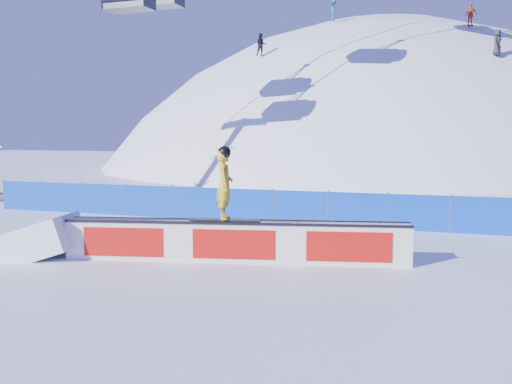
% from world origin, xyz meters
% --- Properties ---
extents(ground, '(160.00, 160.00, 0.00)m').
position_xyz_m(ground, '(0.00, 0.00, 0.00)').
color(ground, white).
rests_on(ground, ground).
extents(snow_hill, '(64.00, 64.00, 64.00)m').
position_xyz_m(snow_hill, '(0.00, 42.00, -18.00)').
color(snow_hill, white).
rests_on(snow_hill, ground).
extents(safety_fence, '(22.05, 0.05, 1.30)m').
position_xyz_m(safety_fence, '(0.00, 4.50, 0.60)').
color(safety_fence, '#063ABD').
rests_on(safety_fence, ground).
extents(rail_box, '(8.49, 2.50, 1.03)m').
position_xyz_m(rail_box, '(1.97, -1.66, 0.51)').
color(rail_box, white).
rests_on(rail_box, ground).
extents(snow_ramp, '(2.78, 2.07, 1.55)m').
position_xyz_m(snow_ramp, '(-3.25, -2.86, 0.00)').
color(snow_ramp, white).
rests_on(snow_ramp, ground).
extents(snowboarder, '(1.79, 0.72, 1.85)m').
position_xyz_m(snowboarder, '(1.72, -1.72, 1.94)').
color(snowboarder, black).
rests_on(snowboarder, rail_box).
extents(distant_skiers, '(17.16, 7.21, 5.72)m').
position_xyz_m(distant_skiers, '(0.93, 29.39, 11.25)').
color(distant_skiers, black).
rests_on(distant_skiers, ground).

